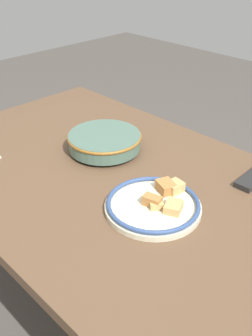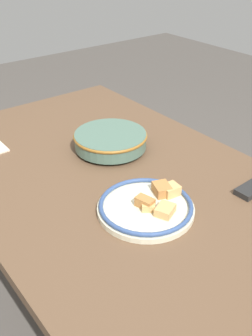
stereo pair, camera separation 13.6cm
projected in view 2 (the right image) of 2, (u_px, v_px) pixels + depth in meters
name	position (u px, v px, depth m)	size (l,w,h in m)	color
ground_plane	(115.00, 313.00, 1.80)	(8.00, 8.00, 0.00)	#4C4742
dining_table	(113.00, 191.00, 1.44)	(1.58, 0.98, 0.76)	brown
noodle_bowl	(110.00, 140.00, 1.53)	(0.29, 0.29, 0.07)	#4C6B5B
food_plate	(147.00, 206.00, 1.21)	(0.30, 0.30, 0.05)	beige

